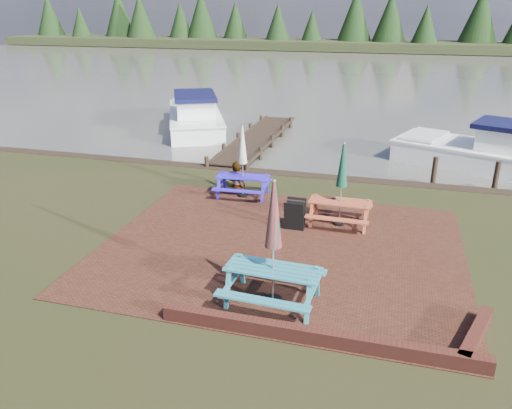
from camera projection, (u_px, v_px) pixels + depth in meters
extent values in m
plane|color=black|center=(271.00, 266.00, 11.84)|extent=(120.00, 120.00, 0.00)
cube|color=#3D1D13|center=(281.00, 248.00, 12.73)|extent=(9.00, 7.50, 0.02)
cube|color=#4C1E16|center=(316.00, 337.00, 9.08)|extent=(6.00, 0.22, 0.30)
cube|color=#4C1E16|center=(476.00, 336.00, 9.10)|extent=(0.82, 1.77, 0.30)
cube|color=#48463E|center=(371.00, 75.00, 44.93)|extent=(120.00, 60.00, 0.02)
cube|color=black|center=(384.00, 46.00, 70.68)|extent=(120.00, 10.00, 1.20)
cube|color=teal|center=(273.00, 269.00, 10.11)|extent=(1.97, 0.86, 0.04)
cube|color=teal|center=(262.00, 301.00, 9.58)|extent=(1.94, 0.36, 0.04)
cube|color=teal|center=(283.00, 266.00, 10.86)|extent=(1.94, 0.36, 0.04)
cube|color=teal|center=(235.00, 279.00, 10.50)|extent=(0.18, 1.68, 0.79)
cube|color=teal|center=(313.00, 293.00, 10.00)|extent=(0.18, 1.68, 0.79)
cylinder|color=black|center=(273.00, 300.00, 10.38)|extent=(0.39, 0.39, 0.11)
cylinder|color=#B2B2B7|center=(273.00, 245.00, 9.90)|extent=(0.04, 0.04, 2.68)
cone|color=#AC1829|center=(274.00, 215.00, 9.66)|extent=(0.34, 0.34, 1.34)
cube|color=#B74E2F|center=(340.00, 202.00, 13.84)|extent=(1.72, 0.70, 0.04)
cube|color=#B74E2F|center=(336.00, 219.00, 13.37)|extent=(1.71, 0.26, 0.04)
cube|color=#B74E2F|center=(343.00, 203.00, 14.52)|extent=(1.71, 0.26, 0.04)
cube|color=#B74E2F|center=(314.00, 210.00, 14.17)|extent=(0.11, 1.48, 0.70)
cube|color=#B74E2F|center=(366.00, 216.00, 13.77)|extent=(0.11, 1.48, 0.70)
cylinder|color=black|center=(339.00, 223.00, 14.09)|extent=(0.34, 0.34, 0.09)
cylinder|color=#B2B2B7|center=(341.00, 185.00, 13.67)|extent=(0.03, 0.03, 2.37)
cone|color=#103E2C|center=(343.00, 165.00, 13.45)|extent=(0.30, 0.30, 1.18)
cube|color=#301DDA|center=(243.00, 176.00, 15.94)|extent=(1.70, 0.74, 0.04)
cube|color=#301DDA|center=(238.00, 191.00, 15.47)|extent=(1.68, 0.31, 0.04)
cube|color=#301DDA|center=(247.00, 178.00, 16.61)|extent=(1.68, 0.31, 0.04)
cube|color=#301DDA|center=(221.00, 185.00, 16.21)|extent=(0.15, 1.45, 0.69)
cube|color=#301DDA|center=(265.00, 188.00, 15.92)|extent=(0.15, 1.45, 0.69)
cylinder|color=black|center=(243.00, 195.00, 16.17)|extent=(0.33, 0.33, 0.09)
cylinder|color=#B2B2B7|center=(243.00, 162.00, 15.76)|extent=(0.03, 0.03, 2.31)
cone|color=beige|center=(242.00, 145.00, 15.56)|extent=(0.30, 0.30, 1.16)
cube|color=black|center=(294.00, 217.00, 13.49)|extent=(0.54, 0.22, 0.87)
cube|color=black|center=(296.00, 213.00, 13.75)|extent=(0.54, 0.22, 0.87)
cube|color=black|center=(295.00, 201.00, 13.46)|extent=(0.54, 0.04, 0.03)
cube|color=black|center=(258.00, 137.00, 22.96)|extent=(1.60, 9.00, 0.06)
cube|color=black|center=(242.00, 135.00, 23.13)|extent=(0.08, 9.00, 0.08)
cube|color=black|center=(274.00, 137.00, 22.75)|extent=(0.08, 9.00, 0.08)
cylinder|color=black|center=(207.00, 169.00, 19.22)|extent=(0.16, 0.16, 1.00)
cylinder|color=black|center=(247.00, 173.00, 18.81)|extent=(0.16, 0.16, 1.00)
cube|color=white|center=(195.00, 122.00, 25.82)|extent=(5.26, 7.58, 1.03)
cube|color=white|center=(195.00, 112.00, 25.62)|extent=(5.37, 7.74, 0.08)
cube|color=white|center=(195.00, 106.00, 24.64)|extent=(2.88, 3.50, 0.88)
cube|color=black|center=(195.00, 96.00, 24.46)|extent=(3.24, 3.97, 0.19)
cube|color=white|center=(192.00, 100.00, 28.08)|extent=(2.45, 2.06, 0.10)
cube|color=white|center=(495.00, 162.00, 19.30)|extent=(7.94, 5.17, 1.00)
cube|color=white|center=(498.00, 149.00, 19.10)|extent=(8.10, 5.27, 0.08)
cube|color=white|center=(425.00, 135.00, 20.66)|extent=(2.07, 2.55, 0.10)
imported|color=gray|center=(236.00, 162.00, 16.69)|extent=(0.68, 0.48, 1.79)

